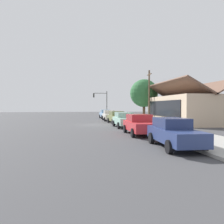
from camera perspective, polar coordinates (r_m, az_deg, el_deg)
ground_plane at (r=26.99m, az=-4.03°, el=-3.27°), size 120.00×120.00×0.00m
sidewalk_curb at (r=28.03m, az=7.47°, el=-2.94°), size 60.00×4.20×0.16m
car_skyblue at (r=40.46m, az=-1.70°, el=-0.51°), size 4.67×1.98×1.59m
car_ivory at (r=34.56m, az=-0.71°, el=-0.86°), size 4.75×2.02×1.59m
car_olive at (r=28.99m, az=1.27°, el=-1.32°), size 4.49×2.16×1.59m
car_seafoam at (r=23.66m, az=3.22°, el=-1.97°), size 4.43×2.11×1.59m
car_cherry at (r=17.80m, az=7.18°, el=-3.12°), size 4.78×2.18×1.59m
car_navy at (r=12.67m, az=15.51°, el=-5.07°), size 4.78×2.08×1.59m
storefront_building at (r=30.95m, az=18.54°, el=0.83°), size 13.04×6.82×5.42m
shade_tree at (r=37.12m, az=8.20°, el=4.78°), size 4.58×4.58×6.68m
traffic_light_main at (r=44.19m, az=-2.70°, el=3.13°), size 0.37×2.79×5.20m
utility_pole_wooden at (r=33.26m, az=9.48°, el=4.39°), size 1.80×0.24×7.50m
fire_hydrant_red at (r=34.07m, az=2.05°, el=-1.43°), size 0.22×0.22×0.71m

